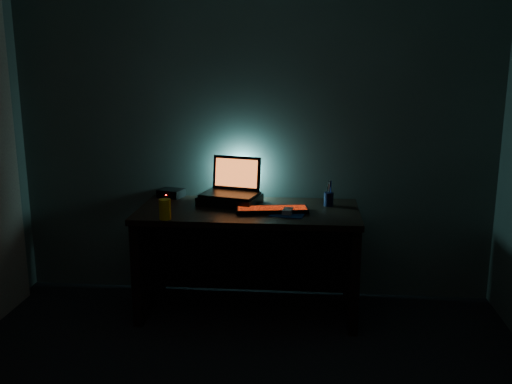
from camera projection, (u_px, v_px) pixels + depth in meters
room at (204, 190)px, 2.19m from camera, size 3.50×4.00×2.50m
desk at (249, 243)px, 3.99m from camera, size 1.50×0.70×0.75m
riser at (230, 200)px, 4.01m from camera, size 0.46×0.39×0.06m
laptop at (233, 186)px, 4.04m from camera, size 0.43×0.37×0.26m
keyboard at (272, 210)px, 3.80m from camera, size 0.50×0.22×0.03m
mousepad at (288, 214)px, 3.75m from camera, size 0.25×0.23×0.00m
mouse at (288, 211)px, 3.75m from camera, size 0.08×0.11×0.03m
pen_cup at (329, 199)px, 3.95m from camera, size 0.07×0.07×0.10m
juice_glass at (165, 209)px, 3.62m from camera, size 0.09×0.09×0.13m
router at (171, 193)px, 4.21m from camera, size 0.21×0.18×0.06m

